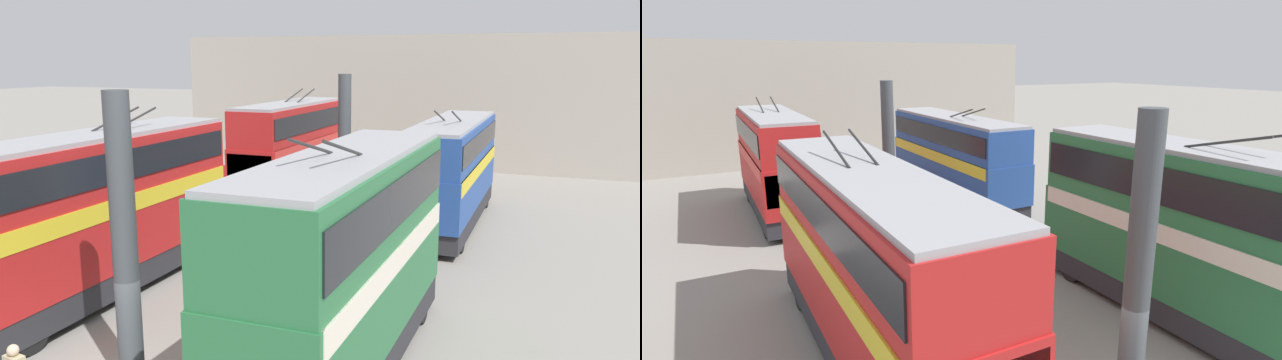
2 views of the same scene
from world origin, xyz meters
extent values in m
cube|color=#A8A093|center=(31.64, 0.00, 4.46)|extent=(0.50, 36.00, 8.93)
cylinder|color=#42474C|center=(0.68, 0.00, 3.36)|extent=(0.57, 0.57, 6.72)
cylinder|color=#42474C|center=(15.47, 0.00, 3.36)|extent=(0.57, 0.57, 6.72)
cube|color=#333338|center=(15.47, 0.00, 0.04)|extent=(1.02, 1.02, 0.08)
cylinder|color=black|center=(6.43, -5.45, 0.45)|extent=(0.90, 0.30, 0.90)
cylinder|color=black|center=(6.43, -3.35, 0.45)|extent=(0.90, 0.30, 0.90)
cube|color=#28282D|center=(2.99, -4.40, 0.62)|extent=(9.48, 2.45, 0.75)
cube|color=#286B3D|center=(2.99, -4.40, 2.11)|extent=(9.67, 2.50, 2.22)
cube|color=silver|center=(2.99, -4.40, 2.94)|extent=(9.38, 2.54, 0.55)
cube|color=#286B3D|center=(2.99, -4.40, 4.18)|extent=(9.58, 2.43, 1.92)
cube|color=black|center=(2.99, -4.40, 4.28)|extent=(9.29, 2.51, 1.06)
cube|color=#9E9EA3|center=(2.99, -4.40, 5.21)|extent=(9.48, 2.25, 0.14)
cube|color=black|center=(7.77, -4.40, 2.33)|extent=(0.12, 2.30, 1.42)
cylinder|color=#282828|center=(1.78, -4.75, 5.57)|extent=(2.35, 0.07, 0.65)
cylinder|color=#282828|center=(1.78, -4.05, 5.57)|extent=(2.35, 0.07, 0.65)
cylinder|color=black|center=(21.36, -5.45, 0.49)|extent=(0.97, 0.30, 0.97)
cylinder|color=black|center=(21.36, -3.35, 0.49)|extent=(0.97, 0.30, 0.97)
cylinder|color=black|center=(13.42, -5.45, 0.49)|extent=(0.97, 0.30, 0.97)
cylinder|color=black|center=(13.42, -3.35, 0.49)|extent=(0.97, 0.30, 0.97)
cube|color=#28282D|center=(17.29, -4.40, 0.65)|extent=(10.72, 2.45, 0.77)
cube|color=#234793|center=(17.29, -4.40, 2.01)|extent=(10.94, 2.50, 1.94)
cube|color=yellow|center=(17.29, -4.40, 2.70)|extent=(10.62, 2.54, 0.55)
cube|color=#234793|center=(17.29, -4.40, 3.78)|extent=(10.83, 2.43, 1.60)
cube|color=black|center=(17.29, -4.40, 3.86)|extent=(10.51, 2.51, 0.88)
cube|color=#9E9EA3|center=(17.29, -4.40, 4.65)|extent=(10.72, 2.25, 0.14)
cube|color=black|center=(22.70, -4.40, 2.20)|extent=(0.12, 2.30, 1.24)
cylinder|color=#282828|center=(15.92, -4.75, 5.01)|extent=(2.35, 0.07, 0.65)
cylinder|color=#282828|center=(15.92, -4.05, 5.01)|extent=(2.35, 0.07, 0.65)
cylinder|color=black|center=(8.95, 3.35, 0.53)|extent=(1.07, 0.30, 1.07)
cylinder|color=black|center=(8.95, 5.45, 0.53)|extent=(1.07, 0.30, 1.07)
cube|color=#28282D|center=(5.04, 4.40, 0.69)|extent=(10.81, 2.45, 0.79)
cube|color=red|center=(5.04, 4.40, 2.21)|extent=(11.03, 2.50, 2.26)
cube|color=yellow|center=(5.04, 4.40, 3.07)|extent=(10.70, 2.54, 0.55)
cube|color=red|center=(5.04, 4.40, 4.17)|extent=(10.92, 2.43, 1.67)
cube|color=black|center=(5.04, 4.40, 4.26)|extent=(10.59, 2.51, 0.92)
cube|color=#9E9EA3|center=(5.04, 4.40, 5.08)|extent=(10.81, 2.25, 0.14)
cylinder|color=#282828|center=(6.42, 4.05, 5.44)|extent=(2.35, 0.07, 0.65)
cylinder|color=#282828|center=(6.42, 4.75, 5.44)|extent=(2.35, 0.07, 0.65)
cylinder|color=black|center=(16.25, 3.35, 0.51)|extent=(1.02, 0.30, 1.02)
cylinder|color=black|center=(16.25, 5.45, 0.51)|extent=(1.02, 0.30, 1.02)
cylinder|color=black|center=(22.78, 3.35, 0.51)|extent=(1.02, 0.30, 1.02)
cylinder|color=black|center=(22.78, 5.45, 0.51)|extent=(1.02, 0.30, 1.02)
cube|color=#28282D|center=(19.61, 4.40, 0.67)|extent=(9.34, 2.45, 0.78)
cube|color=red|center=(19.61, 4.40, 2.15)|extent=(9.53, 2.50, 2.17)
cube|color=red|center=(19.61, 4.40, 2.95)|extent=(9.25, 2.54, 0.55)
cube|color=red|center=(19.61, 4.40, 4.11)|extent=(9.44, 2.43, 1.76)
cube|color=black|center=(19.61, 4.40, 4.20)|extent=(9.15, 2.51, 0.97)
cube|color=#9E9EA3|center=(19.61, 4.40, 5.06)|extent=(9.34, 2.25, 0.14)
cube|color=black|center=(14.91, 4.40, 2.36)|extent=(0.12, 2.30, 1.39)
cylinder|color=#282828|center=(20.80, 4.05, 5.42)|extent=(2.35, 0.07, 0.65)
cylinder|color=#282828|center=(20.80, 4.75, 5.42)|extent=(2.35, 0.07, 0.65)
cube|color=#2D2D33|center=(12.41, -0.58, 0.37)|extent=(0.33, 0.36, 0.74)
cube|color=#4C7051|center=(12.41, -0.58, 1.06)|extent=(0.44, 0.48, 0.64)
sphere|color=beige|center=(12.41, -0.58, 1.48)|extent=(0.21, 0.21, 0.21)
cylinder|color=#933828|center=(8.89, 1.52, 0.43)|extent=(0.60, 0.60, 0.85)
cylinder|color=#933828|center=(8.89, 1.52, 0.43)|extent=(0.63, 0.63, 0.04)
camera|label=1|loc=(-10.08, -8.88, 7.37)|focal=35.00mm
camera|label=2|loc=(-6.05, 7.92, 7.64)|focal=28.00mm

